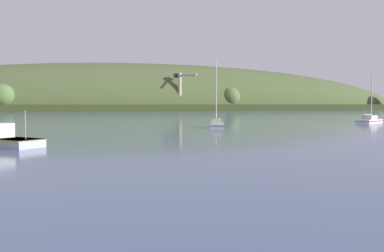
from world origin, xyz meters
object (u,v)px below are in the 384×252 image
(sailboat_outer_reach, at_px, (216,126))
(dockside_crane, at_px, (180,92))
(sailboat_far_left, at_px, (371,121))
(fishing_boat_moored, at_px, (2,141))

(sailboat_outer_reach, bearing_deg, dockside_crane, 5.81)
(sailboat_far_left, xyz_separation_m, sailboat_outer_reach, (-33.89, -4.82, -0.10))
(dockside_crane, distance_m, sailboat_outer_reach, 151.84)
(fishing_boat_moored, bearing_deg, sailboat_far_left, -111.31)
(dockside_crane, xyz_separation_m, sailboat_outer_reach, (-35.34, -147.36, -9.69))
(dockside_crane, height_order, sailboat_far_left, dockside_crane)
(dockside_crane, distance_m, fishing_boat_moored, 179.41)
(sailboat_outer_reach, height_order, fishing_boat_moored, sailboat_outer_reach)
(sailboat_outer_reach, bearing_deg, sailboat_far_left, -62.61)
(dockside_crane, height_order, sailboat_outer_reach, dockside_crane)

